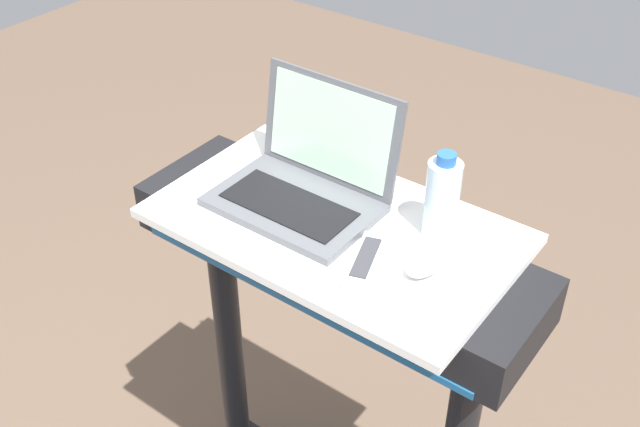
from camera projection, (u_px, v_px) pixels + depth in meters
desk_board at (335, 225)px, 1.58m from camera, size 0.74×0.44×0.02m
laptop at (306, 180)px, 1.61m from camera, size 0.34×0.26×0.24m
computer_mouse at (425, 262)px, 1.44m from camera, size 0.07×0.11×0.03m
water_bottle at (442, 197)px, 1.49m from camera, size 0.07×0.07×0.18m
tv_remote at (365, 261)px, 1.45m from camera, size 0.09×0.17×0.02m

